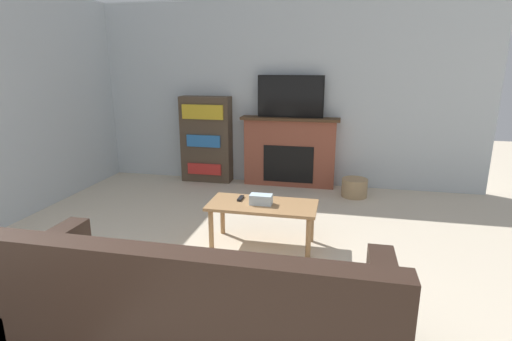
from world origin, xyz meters
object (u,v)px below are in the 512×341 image
tv (290,97)px  couch (195,318)px  coffee_table (263,209)px  fireplace (289,152)px  storage_basket (354,188)px  bookshelf (206,139)px

tv → couch: bearing=-91.0°
coffee_table → fireplace: bearing=90.4°
fireplace → coffee_table: (0.02, -2.13, -0.14)m
storage_basket → coffee_table: bearing=-118.0°
storage_basket → fireplace: bearing=160.5°
fireplace → coffee_table: 2.14m
fireplace → bookshelf: (-1.30, -0.02, 0.14)m
fireplace → tv: 0.82m
couch → coffee_table: couch is taller
coffee_table → storage_basket: coffee_table is taller
fireplace → storage_basket: bearing=-19.5°
couch → storage_basket: 3.64m
fireplace → bookshelf: 1.31m
tv → coffee_table: 2.32m
coffee_table → storage_basket: (0.95, 1.79, -0.26)m
coffee_table → bookshelf: (-1.31, 2.11, 0.28)m
coffee_table → couch: bearing=-92.8°
fireplace → tv: tv is taller
tv → storage_basket: tv is taller
coffee_table → bookshelf: 2.50m
bookshelf → storage_basket: bearing=-8.1°
tv → storage_basket: 1.59m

